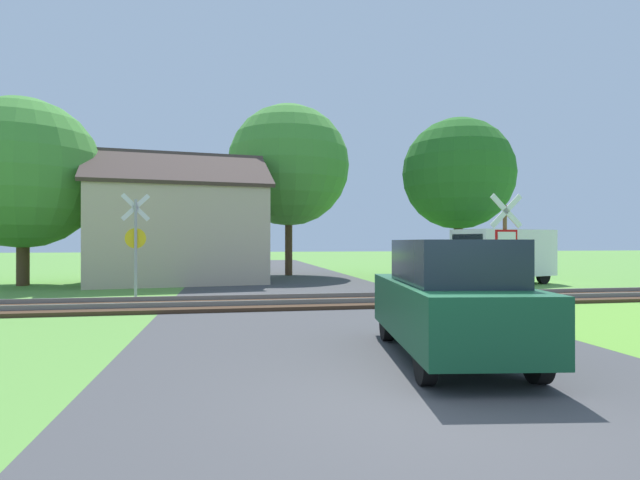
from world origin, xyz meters
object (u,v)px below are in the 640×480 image
object	(u,v)px
stop_sign_near	(506,245)
tree_right	(458,174)
crossing_sign_far	(136,237)
mail_truck	(501,254)
tree_left	(23,173)
house	(179,232)
parked_car	(450,299)
tree_center	(289,166)

from	to	relation	value
stop_sign_near	tree_right	size ratio (longest dim) A/B	0.39
crossing_sign_far	mail_truck	xyz separation A→B (m)	(13.88, 2.36, -0.64)
stop_sign_near	tree_left	size ratio (longest dim) A/B	0.40
tree_left	house	bearing A→B (deg)	6.11
tree_right	stop_sign_near	bearing A→B (deg)	-109.76
crossing_sign_far	parked_car	world-z (taller)	crossing_sign_far
tree_left	mail_truck	world-z (taller)	tree_left
tree_left	parked_car	size ratio (longest dim) A/B	1.78
tree_center	stop_sign_near	bearing A→B (deg)	-74.67
tree_center	tree_left	xyz separation A→B (m)	(-11.11, -4.15, -1.23)
house	mail_truck	size ratio (longest dim) A/B	1.52
stop_sign_near	mail_truck	bearing A→B (deg)	-119.71
house	tree_right	distance (m)	13.10
stop_sign_near	tree_center	bearing A→B (deg)	-74.91
tree_center	parked_car	xyz separation A→B (m)	(0.24, -18.76, -4.81)
tree_center	parked_car	bearing A→B (deg)	-89.26
stop_sign_near	mail_truck	distance (m)	8.31
tree_left	tree_center	bearing A→B (deg)	20.47
stop_sign_near	house	xyz separation A→B (m)	(-9.06, 10.65, 0.50)
stop_sign_near	tree_left	world-z (taller)	tree_left
crossing_sign_far	parked_car	distance (m)	11.33
tree_center	crossing_sign_far	bearing A→B (deg)	-122.46
tree_center	tree_left	world-z (taller)	tree_center
stop_sign_near	tree_left	distance (m)	18.24
parked_car	tree_center	bearing A→B (deg)	98.77
tree_right	mail_truck	size ratio (longest dim) A/B	1.45
mail_truck	stop_sign_near	bearing A→B (deg)	131.54
tree_center	mail_truck	distance (m)	11.47
tree_center	mail_truck	xyz separation A→B (m)	(7.96, -6.94, -4.46)
stop_sign_near	tree_left	xyz separation A→B (m)	(-14.99, 10.01, 2.79)
house	stop_sign_near	bearing A→B (deg)	-57.07
parked_car	tree_right	bearing A→B (deg)	71.86
crossing_sign_far	tree_right	size ratio (longest dim) A/B	0.43
tree_left	tree_right	distance (m)	18.74
crossing_sign_far	tree_center	world-z (taller)	tree_center
tree_center	tree_left	bearing A→B (deg)	-159.53
crossing_sign_far	mail_truck	size ratio (longest dim) A/B	0.63
house	tree_center	size ratio (longest dim) A/B	0.90
stop_sign_near	parked_car	distance (m)	5.92
parked_car	house	bearing A→B (deg)	117.59
crossing_sign_far	parked_car	bearing A→B (deg)	-71.46
stop_sign_near	crossing_sign_far	bearing A→B (deg)	-26.60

